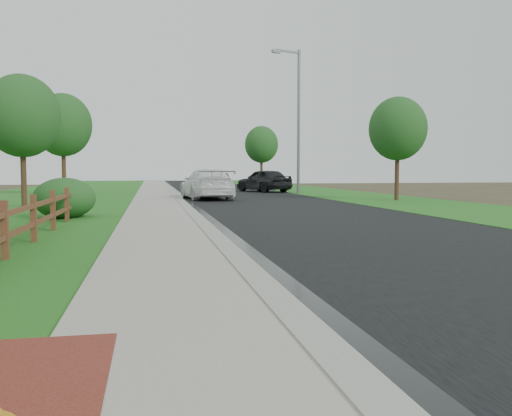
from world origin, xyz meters
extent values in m
plane|color=#38321E|center=(0.00, 0.00, 0.00)|extent=(120.00, 120.00, 0.00)
cube|color=black|center=(4.60, 35.00, 0.01)|extent=(8.00, 90.00, 0.02)
cube|color=gray|center=(0.40, 35.00, 0.06)|extent=(0.40, 90.00, 0.12)
cube|color=black|center=(0.75, 35.00, 0.02)|extent=(0.50, 90.00, 0.00)
cube|color=#A2998D|center=(-0.90, 35.00, 0.05)|extent=(2.20, 90.00, 0.10)
cube|color=#255B1A|center=(-2.80, 35.00, 0.03)|extent=(1.60, 90.00, 0.06)
cube|color=#255B1A|center=(-8.00, 35.00, 0.02)|extent=(9.00, 90.00, 0.04)
cube|color=#255B1A|center=(11.50, 35.00, 0.02)|extent=(6.00, 90.00, 0.04)
cube|color=#52291B|center=(-3.60, 5.20, 0.55)|extent=(0.12, 0.12, 1.10)
cube|color=#52291B|center=(-3.60, 7.60, 0.55)|extent=(0.12, 0.12, 1.10)
cube|color=#52291B|center=(-3.60, 10.00, 0.55)|extent=(0.12, 0.12, 1.10)
cube|color=#52291B|center=(-3.60, 12.40, 0.55)|extent=(0.12, 0.12, 1.10)
cube|color=#52291B|center=(-3.60, 14.80, 0.55)|extent=(0.12, 0.12, 1.10)
cube|color=#52291B|center=(-3.60, 6.40, 0.45)|extent=(0.08, 2.35, 0.10)
cube|color=#52291B|center=(-3.60, 6.40, 0.85)|extent=(0.08, 2.35, 0.10)
cube|color=#52291B|center=(-3.60, 8.80, 0.45)|extent=(0.08, 2.35, 0.10)
cube|color=#52291B|center=(-3.60, 8.80, 0.85)|extent=(0.08, 2.35, 0.10)
cube|color=#52291B|center=(-3.60, 11.20, 0.45)|extent=(0.08, 2.35, 0.10)
cube|color=#52291B|center=(-3.60, 11.20, 0.85)|extent=(0.08, 2.35, 0.10)
cube|color=#52291B|center=(-3.60, 13.60, 0.45)|extent=(0.08, 2.35, 0.10)
cube|color=#52291B|center=(-3.60, 13.60, 0.85)|extent=(0.08, 2.35, 0.10)
imported|color=white|center=(2.00, 25.27, 0.84)|extent=(2.82, 5.87, 1.65)
imported|color=black|center=(7.20, 34.57, 0.87)|extent=(3.84, 5.37, 1.70)
imported|color=black|center=(4.45, 39.65, 0.71)|extent=(1.86, 4.33, 1.39)
cylinder|color=slate|center=(8.70, 30.36, 4.80)|extent=(0.19, 0.19, 9.60)
cube|color=slate|center=(7.90, 30.07, 9.39)|extent=(1.85, 0.79, 0.13)
cube|color=slate|center=(7.00, 29.74, 9.28)|extent=(0.63, 0.42, 0.19)
ellipsoid|color=#1C4F20|center=(-3.90, 14.00, 0.69)|extent=(2.14, 2.14, 1.38)
cylinder|color=#362016|center=(-6.46, 19.98, 1.73)|extent=(0.24, 0.24, 3.46)
ellipsoid|color=#1C4F20|center=(-6.46, 19.98, 3.95)|extent=(3.23, 3.23, 3.55)
cylinder|color=#362016|center=(11.81, 21.97, 1.67)|extent=(0.23, 0.23, 3.34)
ellipsoid|color=#1C4F20|center=(11.81, 21.97, 3.82)|extent=(3.06, 3.06, 3.36)
cylinder|color=#362016|center=(-6.50, 31.37, 1.97)|extent=(0.27, 0.27, 3.93)
ellipsoid|color=#1C4F20|center=(-6.50, 31.37, 4.49)|extent=(3.63, 3.63, 3.99)
cylinder|color=#362016|center=(9.00, 44.18, 1.75)|extent=(0.24, 0.24, 3.49)
ellipsoid|color=#1C4F20|center=(9.00, 44.18, 3.99)|extent=(3.09, 3.09, 3.39)
camera|label=1|loc=(-1.07, -4.91, 1.63)|focal=38.00mm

